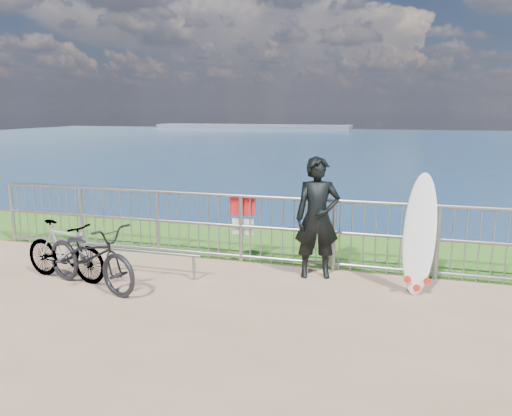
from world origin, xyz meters
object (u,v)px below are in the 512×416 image
(bicycle_near, at_px, (90,256))
(bicycle_far, at_px, (65,251))
(surfer, at_px, (317,218))
(surfboard, at_px, (419,238))

(bicycle_near, relative_size, bicycle_far, 1.21)
(surfer, height_order, surfboard, surfer)
(surfboard, distance_m, bicycle_far, 5.03)
(surfboard, xyz_separation_m, bicycle_far, (-4.93, -0.92, -0.32))
(surfer, height_order, bicycle_near, surfer)
(surfer, distance_m, bicycle_near, 3.27)
(surfer, bearing_deg, bicycle_far, -177.13)
(surfboard, bearing_deg, bicycle_near, -165.72)
(bicycle_near, distance_m, bicycle_far, 0.59)
(surfboard, xyz_separation_m, bicycle_near, (-4.37, -1.11, -0.29))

